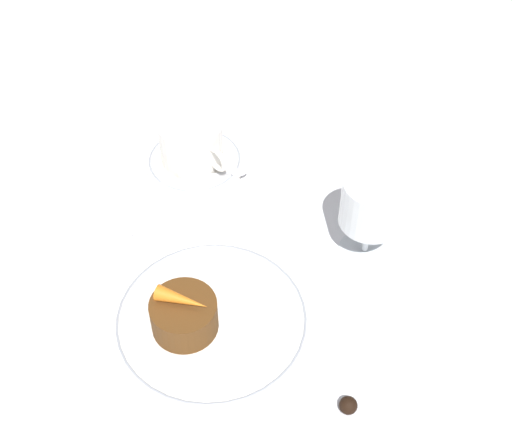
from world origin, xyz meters
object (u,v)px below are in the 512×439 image
object	(u,v)px
dinner_plate	(212,321)
dessert_cake	(184,315)
coffee_cup	(191,141)
fork	(120,248)
wine_glass	(372,206)

from	to	relation	value
dinner_plate	dessert_cake	xyz separation A→B (m)	(-0.01, -0.03, 0.03)
dinner_plate	coffee_cup	size ratio (longest dim) A/B	2.05
coffee_cup	fork	distance (m)	0.17
dinner_plate	wine_glass	size ratio (longest dim) A/B	1.92
dessert_cake	coffee_cup	bearing A→B (deg)	137.44
coffee_cup	wine_glass	size ratio (longest dim) A/B	0.94
wine_glass	fork	bearing A→B (deg)	-134.88
dinner_plate	wine_glass	xyz separation A→B (m)	(0.05, 0.20, 0.07)
fork	dessert_cake	world-z (taller)	dessert_cake
dinner_plate	dessert_cake	world-z (taller)	dessert_cake
dinner_plate	wine_glass	distance (m)	0.22
dinner_plate	dessert_cake	distance (m)	0.04
fork	dinner_plate	bearing A→B (deg)	2.56
wine_glass	dessert_cake	size ratio (longest dim) A/B	1.61
fork	dessert_cake	bearing A→B (deg)	-7.75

